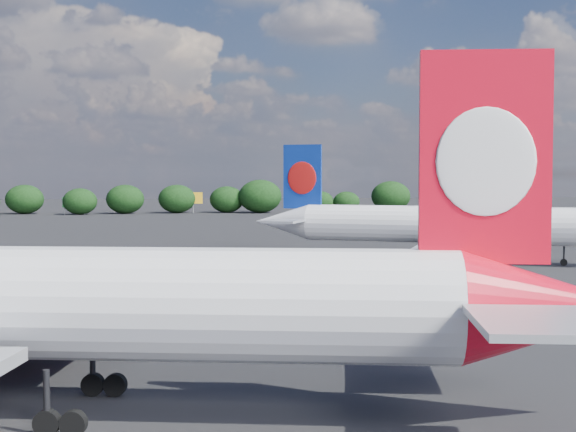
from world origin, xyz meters
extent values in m
plane|color=black|center=(0.00, 60.00, 0.00)|extent=(500.00, 500.00, 0.00)
cylinder|color=white|center=(3.48, 2.73, 4.84)|extent=(37.03, 11.89, 4.84)
cone|color=red|center=(25.32, -1.59, 4.84)|extent=(8.54, 6.25, 4.84)
cube|color=red|center=(22.48, -1.03, 11.04)|extent=(5.32, 1.51, 8.71)
ellipsoid|color=white|center=(22.42, -1.31, 10.86)|extent=(4.03, 0.98, 4.45)
ellipsoid|color=white|center=(22.53, -0.74, 10.86)|extent=(4.03, 0.98, 4.45)
cube|color=#A0A1A7|center=(22.39, -6.44, 5.23)|extent=(5.40, 6.54, 0.29)
cube|color=#A0A1A7|center=(24.46, 4.01, 5.23)|extent=(5.40, 6.54, 0.29)
cube|color=#A0A1A7|center=(4.03, 15.45, 3.29)|extent=(9.93, 20.21, 0.53)
cylinder|color=red|center=(1.19, 11.08, 2.03)|extent=(5.26, 3.50, 2.61)
cube|color=#A0A1A7|center=(1.19, 11.08, 2.71)|extent=(2.15, 0.70, 1.16)
cylinder|color=black|center=(4.82, -0.49, 1.45)|extent=(0.32, 0.32, 2.42)
cylinder|color=black|center=(4.82, -0.49, 0.53)|extent=(1.13, 0.63, 1.06)
cylinder|color=black|center=(5.86, -0.70, 0.53)|extent=(1.13, 0.63, 1.06)
cylinder|color=black|center=(5.95, 5.21, 1.45)|extent=(0.32, 0.32, 2.42)
cylinder|color=black|center=(5.95, 5.21, 0.53)|extent=(1.13, 0.63, 1.06)
cylinder|color=black|center=(6.99, 5.00, 0.53)|extent=(1.13, 0.63, 1.06)
cylinder|color=white|center=(40.59, 58.38, 4.40)|extent=(32.21, 18.10, 4.40)
cone|color=white|center=(22.22, 66.92, 4.40)|extent=(8.25, 6.96, 4.40)
cube|color=navy|center=(24.61, 65.80, 10.04)|extent=(4.58, 2.44, 7.93)
ellipsoid|color=#B71412|center=(24.50, 65.56, 9.88)|extent=(3.43, 1.72, 4.05)
ellipsoid|color=#B71412|center=(24.73, 66.04, 9.88)|extent=(3.43, 1.72, 4.05)
cube|color=#A0A1A7|center=(21.77, 61.78, 4.76)|extent=(5.82, 6.46, 0.26)
cube|color=#A0A1A7|center=(25.86, 70.57, 4.76)|extent=(5.82, 6.46, 0.26)
cube|color=#A0A1A7|center=(37.36, 47.25, 3.00)|extent=(12.62, 18.39, 0.48)
cube|color=#A0A1A7|center=(47.01, 68.02, 3.00)|extent=(12.62, 18.39, 0.48)
cylinder|color=#A0A1A7|center=(40.82, 50.50, 1.85)|extent=(5.00, 4.01, 2.38)
cube|color=#A0A1A7|center=(40.82, 50.50, 2.47)|extent=(1.87, 1.06, 1.06)
cylinder|color=#A0A1A7|center=(46.76, 63.28, 1.85)|extent=(5.00, 4.01, 2.38)
cube|color=#A0A1A7|center=(46.76, 63.28, 2.47)|extent=(1.87, 1.06, 1.06)
cylinder|color=black|center=(37.88, 56.72, 1.32)|extent=(0.33, 0.33, 2.20)
cylinder|color=black|center=(37.88, 56.72, 0.48)|extent=(1.05, 0.77, 0.97)
cylinder|color=black|center=(37.00, 57.13, 0.48)|extent=(1.05, 0.77, 0.97)
cylinder|color=black|center=(40.11, 61.52, 1.32)|extent=(0.33, 0.33, 2.20)
cylinder|color=black|center=(40.11, 61.52, 0.48)|extent=(1.05, 0.77, 0.97)
cylinder|color=black|center=(39.23, 61.93, 0.48)|extent=(1.05, 0.77, 0.97)
cylinder|color=black|center=(52.57, 52.81, 1.28)|extent=(0.28, 0.28, 2.20)
cylinder|color=black|center=(52.57, 52.81, 0.40)|extent=(0.85, 0.61, 0.79)
cube|color=#146620|center=(-18.00, 176.00, 3.20)|extent=(6.00, 0.30, 2.60)
cylinder|color=gray|center=(-20.50, 176.00, 1.00)|extent=(0.20, 0.20, 2.00)
cylinder|color=gray|center=(-15.50, 176.00, 1.00)|extent=(0.20, 0.20, 2.00)
cube|color=#F0AA15|center=(12.00, 182.00, 4.00)|extent=(5.00, 0.30, 3.00)
cylinder|color=gray|center=(12.00, 182.00, 1.25)|extent=(0.30, 0.30, 2.50)
ellipsoid|color=black|center=(-31.50, 182.31, 3.80)|extent=(9.89, 8.37, 7.60)
ellipsoid|color=black|center=(-16.77, 176.80, 3.37)|extent=(8.77, 7.42, 6.74)
ellipsoid|color=black|center=(-5.65, 180.07, 3.80)|extent=(9.87, 8.35, 7.59)
ellipsoid|color=black|center=(7.71, 181.98, 3.77)|extent=(9.81, 8.30, 7.55)
ellipsoid|color=black|center=(21.01, 182.68, 3.55)|extent=(9.22, 7.80, 7.09)
ellipsoid|color=black|center=(29.76, 180.20, 4.44)|extent=(11.55, 9.77, 8.88)
ellipsoid|color=black|center=(46.30, 182.00, 2.86)|extent=(7.44, 6.30, 5.73)
ellipsoid|color=black|center=(53.43, 181.34, 2.82)|extent=(7.32, 6.20, 5.63)
ellipsoid|color=black|center=(66.41, 183.78, 4.21)|extent=(10.95, 9.27, 8.42)
ellipsoid|color=black|center=(81.55, 176.91, 3.92)|extent=(10.20, 8.63, 7.84)
ellipsoid|color=black|center=(92.12, 178.76, 4.61)|extent=(11.99, 10.15, 9.22)
ellipsoid|color=black|center=(102.02, 178.61, 3.24)|extent=(8.41, 7.12, 6.47)
camera|label=1|loc=(10.36, -32.59, 10.36)|focal=50.00mm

